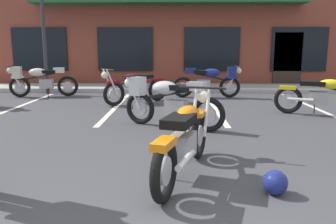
# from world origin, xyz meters

# --- Properties ---
(ground_plane) EXTENTS (80.00, 80.00, 0.00)m
(ground_plane) POSITION_xyz_m (0.00, 3.38, 0.00)
(ground_plane) COLOR #3D3D42
(sidewalk_kerb) EXTENTS (22.00, 1.80, 0.14)m
(sidewalk_kerb) POSITION_xyz_m (0.00, 10.36, 0.07)
(sidewalk_kerb) COLOR #A8A59E
(sidewalk_kerb) RESTS_ON ground_plane
(brick_storefront_building) EXTENTS (17.04, 6.38, 3.99)m
(brick_storefront_building) POSITION_xyz_m (0.00, 14.39, 2.00)
(brick_storefront_building) COLOR brown
(brick_storefront_building) RESTS_ON ground_plane
(painted_stall_lines) EXTENTS (7.75, 4.80, 0.01)m
(painted_stall_lines) POSITION_xyz_m (0.00, 6.76, 0.00)
(painted_stall_lines) COLOR silver
(painted_stall_lines) RESTS_ON ground_plane
(motorcycle_foreground_classic) EXTENTS (0.94, 2.05, 0.98)m
(motorcycle_foreground_classic) POSITION_xyz_m (0.37, 1.92, 0.46)
(motorcycle_foreground_classic) COLOR black
(motorcycle_foreground_classic) RESTS_ON ground_plane
(motorcycle_red_sportbike) EXTENTS (1.98, 1.13, 0.98)m
(motorcycle_red_sportbike) POSITION_xyz_m (3.56, 5.61, 0.46)
(motorcycle_red_sportbike) COLOR black
(motorcycle_red_sportbike) RESTS_ON ground_plane
(motorcycle_black_cruiser) EXTENTS (2.11, 0.66, 0.98)m
(motorcycle_black_cruiser) POSITION_xyz_m (1.32, 8.44, 0.53)
(motorcycle_black_cruiser) COLOR black
(motorcycle_black_cruiser) RESTS_ON ground_plane
(motorcycle_silver_naked) EXTENTS (1.73, 1.56, 0.98)m
(motorcycle_silver_naked) POSITION_xyz_m (-0.81, 7.30, 0.46)
(motorcycle_silver_naked) COLOR black
(motorcycle_silver_naked) RESTS_ON ground_plane
(motorcycle_blue_standard) EXTENTS (2.10, 0.77, 0.98)m
(motorcycle_blue_standard) POSITION_xyz_m (-3.95, 8.51, 0.53)
(motorcycle_blue_standard) COLOR black
(motorcycle_blue_standard) RESTS_ON ground_plane
(motorcycle_green_cafe_racer) EXTENTS (1.95, 1.19, 0.98)m
(motorcycle_green_cafe_racer) POSITION_xyz_m (0.10, 4.44, 0.53)
(motorcycle_green_cafe_racer) COLOR black
(motorcycle_green_cafe_racer) RESTS_ON ground_plane
(helmet_on_pavement) EXTENTS (0.26, 0.26, 0.26)m
(helmet_on_pavement) POSITION_xyz_m (1.29, 1.40, 0.13)
(helmet_on_pavement) COLOR navy
(helmet_on_pavement) RESTS_ON ground_plane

